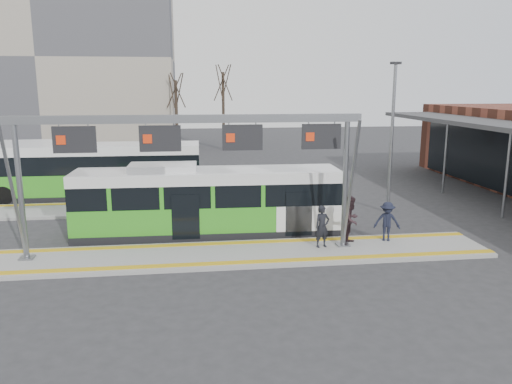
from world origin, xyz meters
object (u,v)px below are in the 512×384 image
(passenger_a, at_px, (322,226))
(passenger_b, at_px, (350,220))
(hero_bus, at_px, (207,202))
(passenger_c, at_px, (387,221))
(gantry, at_px, (192,144))

(passenger_a, relative_size, passenger_b, 0.87)
(hero_bus, height_order, passenger_c, hero_bus)
(hero_bus, distance_m, passenger_b, 6.19)
(passenger_b, xyz_separation_m, passenger_c, (1.59, 0.12, -0.16))
(passenger_b, bearing_deg, passenger_a, 153.01)
(gantry, bearing_deg, passenger_b, 2.92)
(passenger_a, xyz_separation_m, passenger_b, (1.25, 0.35, 0.13))
(gantry, bearing_deg, hero_bus, 78.42)
(gantry, relative_size, hero_bus, 1.14)
(passenger_a, height_order, passenger_b, passenger_b)
(passenger_c, bearing_deg, passenger_a, -152.26)
(gantry, relative_size, passenger_a, 7.78)
(hero_bus, distance_m, passenger_c, 7.63)
(passenger_a, distance_m, passenger_b, 1.31)
(passenger_a, relative_size, passenger_c, 1.03)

